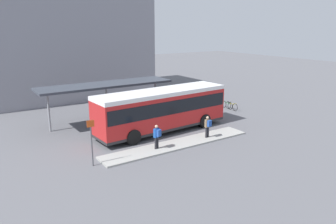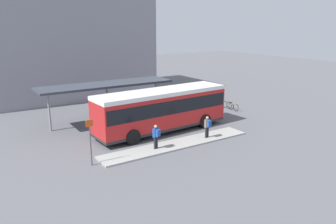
% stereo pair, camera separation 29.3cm
% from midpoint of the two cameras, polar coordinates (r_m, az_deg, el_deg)
% --- Properties ---
extents(ground_plane, '(120.00, 120.00, 0.00)m').
position_cam_midpoint_polar(ground_plane, '(25.74, -0.69, -3.34)').
color(ground_plane, '#5B5B60').
extents(curb_island, '(11.33, 1.80, 0.12)m').
position_cam_midpoint_polar(curb_island, '(22.81, 2.04, -5.63)').
color(curb_island, '#9E9E99').
rests_on(curb_island, ground_plane).
extents(city_bus, '(10.98, 3.21, 3.28)m').
position_cam_midpoint_polar(city_bus, '(25.21, -0.68, 0.78)').
color(city_bus, red).
rests_on(city_bus, ground_plane).
extents(pedestrian_waiting, '(0.45, 0.49, 1.63)m').
position_cam_midpoint_polar(pedestrian_waiting, '(21.54, -1.68, -4.07)').
color(pedestrian_waiting, '#232328').
rests_on(pedestrian_waiting, curb_island).
extents(pedestrian_companion, '(0.40, 0.42, 1.60)m').
position_cam_midpoint_polar(pedestrian_companion, '(23.82, 7.24, -2.37)').
color(pedestrian_companion, '#232328').
rests_on(pedestrian_companion, curb_island).
extents(bicycle_yellow, '(0.48, 1.76, 0.76)m').
position_cam_midpoint_polar(bicycle_yellow, '(32.64, 11.41, 0.99)').
color(bicycle_yellow, black).
rests_on(bicycle_yellow, ground_plane).
extents(bicycle_green, '(0.48, 1.62, 0.70)m').
position_cam_midpoint_polar(bicycle_green, '(33.12, 10.64, 1.18)').
color(bicycle_green, black).
rests_on(bicycle_green, ground_plane).
extents(station_shelter, '(11.32, 2.91, 3.32)m').
position_cam_midpoint_polar(station_shelter, '(27.99, -10.38, 4.59)').
color(station_shelter, '#383D47').
rests_on(station_shelter, ground_plane).
extents(potted_planter_near_shelter, '(0.77, 0.77, 1.26)m').
position_cam_midpoint_polar(potted_planter_near_shelter, '(25.96, -8.82, -1.83)').
color(potted_planter_near_shelter, slate).
rests_on(potted_planter_near_shelter, ground_plane).
extents(platform_sign, '(0.44, 0.08, 2.80)m').
position_cam_midpoint_polar(platform_sign, '(19.58, -12.95, -4.87)').
color(platform_sign, '#4C4C51').
rests_on(platform_sign, ground_plane).
extents(station_building, '(20.06, 11.40, 13.01)m').
position_cam_midpoint_polar(station_building, '(40.50, -18.76, 11.93)').
color(station_building, gray).
rests_on(station_building, ground_plane).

